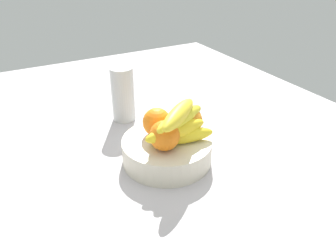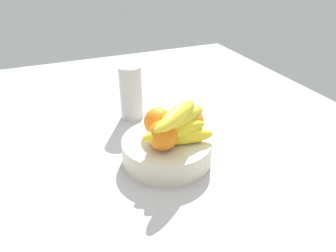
{
  "view_description": "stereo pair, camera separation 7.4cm",
  "coord_description": "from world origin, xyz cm",
  "px_view_note": "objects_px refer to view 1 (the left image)",
  "views": [
    {
      "loc": [
        -67.28,
        34.44,
        51.13
      ],
      "look_at": [
        -3.61,
        -0.35,
        10.3
      ],
      "focal_mm": 35.53,
      "sensor_mm": 36.0,
      "label": 1
    },
    {
      "loc": [
        -70.48,
        27.8,
        51.13
      ],
      "look_at": [
        -3.61,
        -0.35,
        10.3
      ],
      "focal_mm": 35.53,
      "sensor_mm": 36.0,
      "label": 2
    }
  ],
  "objects_px": {
    "orange_front_left": "(156,122)",
    "banana_bunch": "(179,125)",
    "orange_front_right": "(165,136)",
    "thermos_tumbler": "(123,94)",
    "fruit_bowl": "(168,150)",
    "orange_center": "(188,120)"
  },
  "relations": [
    {
      "from": "orange_front_left",
      "to": "banana_bunch",
      "type": "relative_size",
      "value": 0.39
    },
    {
      "from": "orange_front_right",
      "to": "thermos_tumbler",
      "type": "xyz_separation_m",
      "value": [
        0.3,
        -0.01,
        -0.01
      ]
    },
    {
      "from": "fruit_bowl",
      "to": "banana_bunch",
      "type": "xyz_separation_m",
      "value": [
        -0.03,
        -0.01,
        0.08
      ]
    },
    {
      "from": "orange_front_left",
      "to": "banana_bunch",
      "type": "xyz_separation_m",
      "value": [
        -0.07,
        -0.03,
        0.02
      ]
    },
    {
      "from": "orange_front_left",
      "to": "orange_front_right",
      "type": "distance_m",
      "value": 0.07
    },
    {
      "from": "orange_center",
      "to": "orange_front_right",
      "type": "bearing_deg",
      "value": 112.76
    },
    {
      "from": "fruit_bowl",
      "to": "thermos_tumbler",
      "type": "distance_m",
      "value": 0.28
    },
    {
      "from": "fruit_bowl",
      "to": "orange_front_left",
      "type": "xyz_separation_m",
      "value": [
        0.04,
        0.01,
        0.07
      ]
    },
    {
      "from": "orange_center",
      "to": "banana_bunch",
      "type": "distance_m",
      "value": 0.06
    },
    {
      "from": "orange_front_left",
      "to": "orange_center",
      "type": "distance_m",
      "value": 0.08
    },
    {
      "from": "fruit_bowl",
      "to": "orange_front_left",
      "type": "bearing_deg",
      "value": 18.22
    },
    {
      "from": "orange_front_left",
      "to": "orange_center",
      "type": "xyz_separation_m",
      "value": [
        -0.03,
        -0.08,
        0.0
      ]
    },
    {
      "from": "orange_front_left",
      "to": "orange_center",
      "type": "bearing_deg",
      "value": -114.63
    },
    {
      "from": "orange_front_right",
      "to": "banana_bunch",
      "type": "bearing_deg",
      "value": -84.13
    },
    {
      "from": "orange_front_left",
      "to": "orange_center",
      "type": "relative_size",
      "value": 1.0
    },
    {
      "from": "orange_front_left",
      "to": "thermos_tumbler",
      "type": "height_order",
      "value": "thermos_tumbler"
    },
    {
      "from": "orange_center",
      "to": "thermos_tumbler",
      "type": "xyz_separation_m",
      "value": [
        0.27,
        0.08,
        -0.01
      ]
    },
    {
      "from": "fruit_bowl",
      "to": "thermos_tumbler",
      "type": "relative_size",
      "value": 1.34
    },
    {
      "from": "banana_bunch",
      "to": "thermos_tumbler",
      "type": "xyz_separation_m",
      "value": [
        0.3,
        0.03,
        -0.03
      ]
    },
    {
      "from": "orange_front_right",
      "to": "banana_bunch",
      "type": "xyz_separation_m",
      "value": [
        0.0,
        -0.04,
        0.02
      ]
    },
    {
      "from": "orange_front_left",
      "to": "orange_front_right",
      "type": "xyz_separation_m",
      "value": [
        -0.07,
        0.01,
        0.0
      ]
    },
    {
      "from": "orange_front_left",
      "to": "thermos_tumbler",
      "type": "distance_m",
      "value": 0.23
    }
  ]
}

